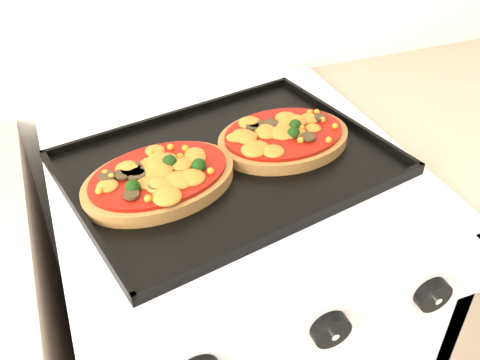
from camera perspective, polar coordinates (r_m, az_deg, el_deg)
name	(u,v)px	position (r m, az deg, el deg)	size (l,w,h in m)	color
stove	(234,331)	(1.22, -0.66, -15.80)	(0.60, 0.60, 0.91)	silver
control_panel	(316,320)	(0.73, 8.13, -14.61)	(0.60, 0.02, 0.09)	silver
knob_center	(331,330)	(0.73, 9.64, -15.46)	(0.05, 0.05, 0.02)	black
knob_right	(433,295)	(0.80, 19.86, -11.44)	(0.05, 0.05, 0.02)	black
baking_tray	(229,162)	(0.88, -1.19, 1.91)	(0.51, 0.38, 0.02)	black
pizza_left	(159,177)	(0.83, -8.60, 0.29)	(0.25, 0.17, 0.04)	olive
pizza_right	(284,136)	(0.92, 4.67, 4.68)	(0.23, 0.18, 0.03)	olive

